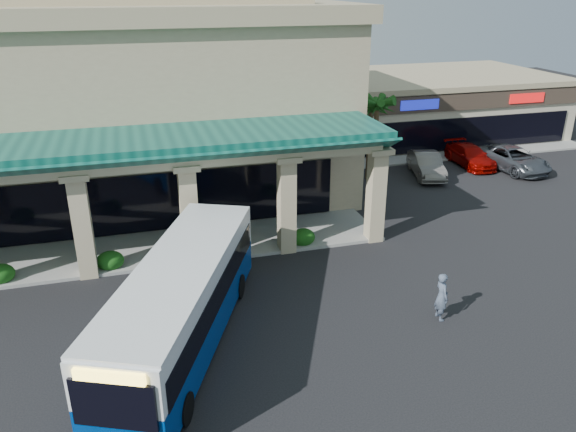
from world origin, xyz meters
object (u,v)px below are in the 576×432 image
object	(u,v)px
car_white	(426,165)
car_gray	(512,159)
transit_bus	(182,304)
pedestrian	(442,296)
car_red	(470,156)

from	to	relation	value
car_white	car_gray	world-z (taller)	car_gray
transit_bus	pedestrian	distance (m)	9.62
car_gray	car_red	bearing A→B (deg)	137.04
car_white	car_red	xyz separation A→B (m)	(4.09, 1.26, -0.08)
pedestrian	car_red	xyz separation A→B (m)	(12.02, 16.75, -0.27)
car_red	car_gray	world-z (taller)	car_gray
pedestrian	car_red	size ratio (longest dim) A/B	0.40
pedestrian	car_white	xyz separation A→B (m)	(7.93, 15.49, -0.19)
car_red	transit_bus	bearing A→B (deg)	-141.58
car_white	car_gray	size ratio (longest dim) A/B	0.83
pedestrian	car_gray	distance (m)	20.76
transit_bus	pedestrian	size ratio (longest dim) A/B	5.99
transit_bus	pedestrian	xyz separation A→B (m)	(9.53, -1.07, -0.65)
car_gray	pedestrian	bearing A→B (deg)	-139.85
car_white	car_gray	distance (m)	6.33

